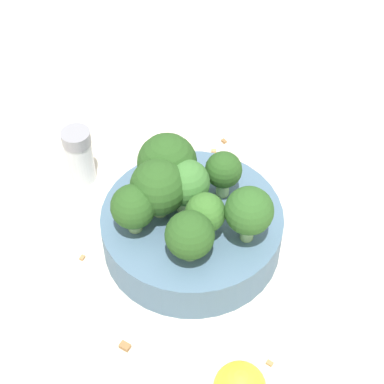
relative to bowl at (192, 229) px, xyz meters
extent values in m
plane|color=beige|center=(0.00, 0.00, -0.02)|extent=(3.00, 3.00, 0.00)
cylinder|color=slate|center=(0.00, 0.00, 0.00)|extent=(0.17, 0.17, 0.04)
cylinder|color=#8EB770|center=(-0.03, 0.00, 0.03)|extent=(0.02, 0.02, 0.02)
sphere|color=#386B28|center=(-0.03, 0.00, 0.05)|extent=(0.04, 0.04, 0.04)
cylinder|color=#8EB770|center=(-0.05, -0.03, 0.04)|extent=(0.01, 0.01, 0.03)
sphere|color=#2D5B23|center=(-0.05, -0.03, 0.06)|extent=(0.04, 0.04, 0.04)
cylinder|color=#8EB770|center=(0.01, 0.05, 0.03)|extent=(0.02, 0.02, 0.02)
sphere|color=#28511E|center=(0.01, 0.05, 0.05)|extent=(0.04, 0.04, 0.04)
cylinder|color=#8EB770|center=(0.01, 0.00, 0.03)|extent=(0.03, 0.03, 0.03)
sphere|color=#3D7533|center=(0.01, 0.00, 0.06)|extent=(0.04, 0.04, 0.04)
cylinder|color=#8EB770|center=(0.04, 0.01, 0.04)|extent=(0.02, 0.02, 0.03)
sphere|color=#28511E|center=(0.04, 0.01, 0.06)|extent=(0.06, 0.06, 0.06)
cylinder|color=#8EB770|center=(0.01, -0.04, 0.03)|extent=(0.02, 0.02, 0.03)
sphere|color=#28511E|center=(0.01, -0.04, 0.05)|extent=(0.04, 0.04, 0.04)
cylinder|color=#84AD66|center=(0.02, 0.03, 0.03)|extent=(0.02, 0.02, 0.03)
sphere|color=#28511E|center=(0.02, 0.03, 0.06)|extent=(0.05, 0.05, 0.05)
cylinder|color=#84AD66|center=(-0.04, 0.02, 0.03)|extent=(0.01, 0.01, 0.02)
sphere|color=#28511E|center=(-0.04, 0.02, 0.05)|extent=(0.04, 0.04, 0.04)
cylinder|color=silver|center=(0.13, 0.06, 0.00)|extent=(0.03, 0.03, 0.05)
cylinder|color=gray|center=(0.13, 0.06, 0.04)|extent=(0.03, 0.03, 0.01)
cube|color=#AD7F4C|center=(0.03, 0.10, -0.02)|extent=(0.01, 0.01, 0.01)
cube|color=#AD7F4C|center=(-0.15, 0.00, -0.02)|extent=(0.01, 0.01, 0.01)
cube|color=olive|center=(-0.08, 0.10, -0.02)|extent=(0.01, 0.01, 0.01)
cube|color=tan|center=(0.10, -0.08, -0.02)|extent=(0.01, 0.01, 0.01)
cube|color=olive|center=(0.11, -0.10, -0.02)|extent=(0.01, 0.00, 0.01)
camera|label=1|loc=(-0.35, 0.18, 0.49)|focal=60.00mm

